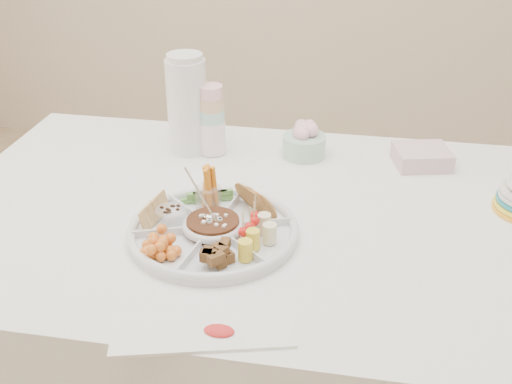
# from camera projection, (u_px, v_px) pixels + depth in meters

# --- Properties ---
(dining_table) EXTENTS (1.52, 1.02, 0.76)m
(dining_table) POSITION_uv_depth(u_px,v_px,m) (248.00, 331.00, 1.74)
(dining_table) COLOR white
(dining_table) RESTS_ON floor
(party_tray) EXTENTS (0.49, 0.49, 0.04)m
(party_tray) POSITION_uv_depth(u_px,v_px,m) (213.00, 228.00, 1.44)
(party_tray) COLOR silver
(party_tray) RESTS_ON dining_table
(bean_dip) EXTENTS (0.15, 0.15, 0.04)m
(bean_dip) POSITION_uv_depth(u_px,v_px,m) (213.00, 226.00, 1.44)
(bean_dip) COLOR #321B0E
(bean_dip) RESTS_ON party_tray
(tortillas) EXTENTS (0.12, 0.12, 0.05)m
(tortillas) POSITION_uv_depth(u_px,v_px,m) (258.00, 202.00, 1.51)
(tortillas) COLOR olive
(tortillas) RESTS_ON party_tray
(carrot_cucumber) EXTENTS (0.16, 0.16, 0.11)m
(carrot_cucumber) POSITION_uv_depth(u_px,v_px,m) (207.00, 185.00, 1.54)
(carrot_cucumber) COLOR orange
(carrot_cucumber) RESTS_ON party_tray
(pita_raisins) EXTENTS (0.13, 0.13, 0.05)m
(pita_raisins) POSITION_uv_depth(u_px,v_px,m) (161.00, 210.00, 1.47)
(pita_raisins) COLOR tan
(pita_raisins) RESTS_ON party_tray
(cherries) EXTENTS (0.14, 0.14, 0.04)m
(cherries) POSITION_uv_depth(u_px,v_px,m) (164.00, 243.00, 1.37)
(cherries) COLOR #EC973C
(cherries) RESTS_ON party_tray
(granola_chunks) EXTENTS (0.11, 0.11, 0.04)m
(granola_chunks) POSITION_uv_depth(u_px,v_px,m) (220.00, 256.00, 1.33)
(granola_chunks) COLOR brown
(granola_chunks) RESTS_ON party_tray
(banana_tomato) EXTENTS (0.13, 0.13, 0.08)m
(banana_tomato) POSITION_uv_depth(u_px,v_px,m) (268.00, 225.00, 1.39)
(banana_tomato) COLOR #CDC868
(banana_tomato) RESTS_ON party_tray
(cup_stack) EXTENTS (0.09, 0.09, 0.21)m
(cup_stack) POSITION_uv_depth(u_px,v_px,m) (212.00, 119.00, 1.80)
(cup_stack) COLOR white
(cup_stack) RESTS_ON dining_table
(thermos) EXTENTS (0.14, 0.14, 0.29)m
(thermos) POSITION_uv_depth(u_px,v_px,m) (187.00, 103.00, 1.80)
(thermos) COLOR white
(thermos) RESTS_ON dining_table
(flower_bowl) EXTENTS (0.13, 0.13, 0.09)m
(flower_bowl) POSITION_uv_depth(u_px,v_px,m) (304.00, 141.00, 1.81)
(flower_bowl) COLOR #B5CDBD
(flower_bowl) RESTS_ON dining_table
(napkin_stack) EXTENTS (0.17, 0.16, 0.05)m
(napkin_stack) POSITION_uv_depth(u_px,v_px,m) (422.00, 157.00, 1.77)
(napkin_stack) COLOR beige
(napkin_stack) RESTS_ON dining_table
(placemat) EXTENTS (0.35, 0.19, 0.01)m
(placemat) POSITION_uv_depth(u_px,v_px,m) (203.00, 331.00, 1.17)
(placemat) COLOR white
(placemat) RESTS_ON dining_table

